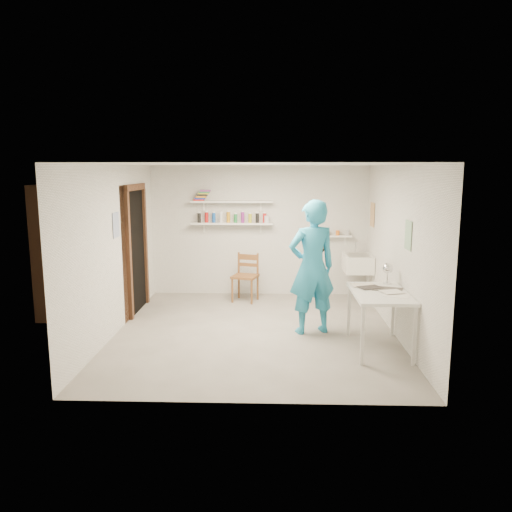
{
  "coord_description": "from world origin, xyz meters",
  "views": [
    {
      "loc": [
        0.24,
        -6.96,
        2.34
      ],
      "look_at": [
        0.0,
        0.4,
        1.05
      ],
      "focal_mm": 35.0,
      "sensor_mm": 36.0,
      "label": 1
    }
  ],
  "objects_px": {
    "wall_clock": "(316,243)",
    "work_table": "(379,321)",
    "man": "(312,267)",
    "desk_lamp": "(388,268)",
    "belfast_sink": "(358,263)",
    "wooden_chair": "(245,276)"
  },
  "relations": [
    {
      "from": "belfast_sink",
      "to": "work_table",
      "type": "bearing_deg",
      "value": -92.67
    },
    {
      "from": "man",
      "to": "wall_clock",
      "type": "relative_size",
      "value": 5.56
    },
    {
      "from": "work_table",
      "to": "wooden_chair",
      "type": "bearing_deg",
      "value": 128.48
    },
    {
      "from": "wooden_chair",
      "to": "desk_lamp",
      "type": "distance_m",
      "value": 2.86
    },
    {
      "from": "belfast_sink",
      "to": "wall_clock",
      "type": "relative_size",
      "value": 1.74
    },
    {
      "from": "desk_lamp",
      "to": "work_table",
      "type": "bearing_deg",
      "value": -112.42
    },
    {
      "from": "wall_clock",
      "to": "work_table",
      "type": "relative_size",
      "value": 0.3
    },
    {
      "from": "man",
      "to": "work_table",
      "type": "height_order",
      "value": "man"
    },
    {
      "from": "man",
      "to": "work_table",
      "type": "xyz_separation_m",
      "value": [
        0.83,
        -0.67,
        -0.57
      ]
    },
    {
      "from": "wooden_chair",
      "to": "work_table",
      "type": "xyz_separation_m",
      "value": [
        1.88,
        -2.36,
        -0.06
      ]
    },
    {
      "from": "desk_lamp",
      "to": "belfast_sink",
      "type": "bearing_deg",
      "value": 92.47
    },
    {
      "from": "man",
      "to": "desk_lamp",
      "type": "bearing_deg",
      "value": 149.96
    },
    {
      "from": "wall_clock",
      "to": "work_table",
      "type": "distance_m",
      "value": 1.46
    },
    {
      "from": "work_table",
      "to": "desk_lamp",
      "type": "distance_m",
      "value": 0.79
    },
    {
      "from": "work_table",
      "to": "desk_lamp",
      "type": "height_order",
      "value": "desk_lamp"
    },
    {
      "from": "man",
      "to": "desk_lamp",
      "type": "height_order",
      "value": "man"
    },
    {
      "from": "wooden_chair",
      "to": "desk_lamp",
      "type": "bearing_deg",
      "value": -26.4
    },
    {
      "from": "man",
      "to": "work_table",
      "type": "distance_m",
      "value": 1.21
    },
    {
      "from": "man",
      "to": "wall_clock",
      "type": "xyz_separation_m",
      "value": [
        0.07,
        0.21,
        0.32
      ]
    },
    {
      "from": "wooden_chair",
      "to": "belfast_sink",
      "type": "bearing_deg",
      "value": 16.1
    },
    {
      "from": "wooden_chair",
      "to": "work_table",
      "type": "distance_m",
      "value": 3.02
    },
    {
      "from": "wall_clock",
      "to": "desk_lamp",
      "type": "distance_m",
      "value": 1.08
    }
  ]
}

